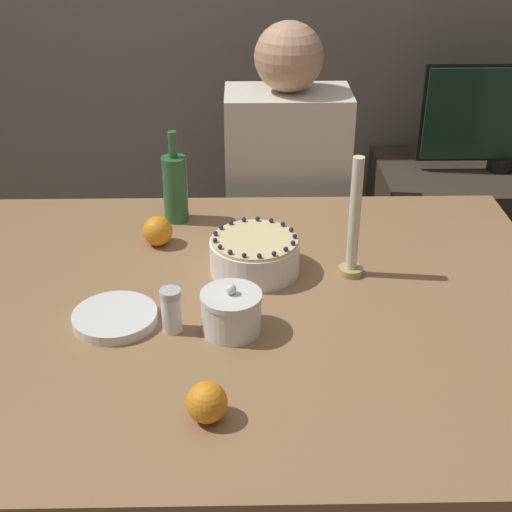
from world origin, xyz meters
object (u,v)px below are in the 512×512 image
(sugar_shaker, at_px, (173,310))
(person_man_blue_shirt, at_px, (286,226))
(sugar_bowl, at_px, (233,312))
(cake, at_px, (256,255))
(candle, at_px, (355,228))
(tv_monitor, at_px, (510,116))
(bottle, at_px, (176,187))

(sugar_shaker, distance_m, person_man_blue_shirt, 0.98)
(sugar_shaker, bearing_deg, sugar_bowl, -1.33)
(cake, bearing_deg, sugar_bowl, -102.01)
(sugar_shaker, relative_size, candle, 0.33)
(person_man_blue_shirt, bearing_deg, sugar_bowl, 79.25)
(cake, bearing_deg, candle, -4.90)
(candle, bearing_deg, tv_monitor, 53.85)
(cake, height_order, sugar_shaker, same)
(bottle, distance_m, person_man_blue_shirt, 0.57)
(sugar_shaker, height_order, person_man_blue_shirt, person_man_blue_shirt)
(sugar_shaker, distance_m, bottle, 0.56)
(cake, xyz_separation_m, person_man_blue_shirt, (0.12, 0.65, -0.24))
(candle, height_order, person_man_blue_shirt, person_man_blue_shirt)
(sugar_bowl, bearing_deg, bottle, 106.40)
(cake, relative_size, sugar_shaker, 2.17)
(sugar_shaker, bearing_deg, bottle, 93.47)
(candle, bearing_deg, sugar_bowl, -140.91)
(sugar_shaker, xyz_separation_m, person_man_blue_shirt, (0.30, 0.90, -0.25))
(sugar_shaker, height_order, tv_monitor, tv_monitor)
(cake, height_order, tv_monitor, tv_monitor)
(sugar_bowl, xyz_separation_m, candle, (0.30, 0.24, 0.08))
(sugar_shaker, distance_m, candle, 0.49)
(sugar_bowl, height_order, bottle, bottle)
(bottle, bearing_deg, sugar_shaker, -86.53)
(sugar_bowl, distance_m, person_man_blue_shirt, 0.95)
(person_man_blue_shirt, bearing_deg, bottle, 46.16)
(bottle, height_order, tv_monitor, tv_monitor)
(cake, xyz_separation_m, sugar_bowl, (-0.06, -0.26, 0.00))
(candle, relative_size, bottle, 1.17)
(sugar_bowl, bearing_deg, cake, 77.99)
(sugar_bowl, height_order, sugar_shaker, sugar_bowl)
(tv_monitor, bearing_deg, person_man_blue_shirt, -160.24)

